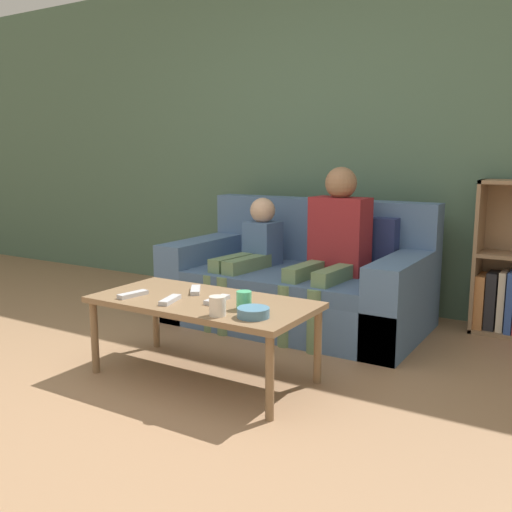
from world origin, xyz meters
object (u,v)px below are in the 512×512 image
cup_far (244,300)px  tv_remote_2 (195,290)px  person_child (249,253)px  tv_remote_1 (133,294)px  tv_remote_3 (217,300)px  snack_bowl (253,312)px  tv_remote_0 (170,300)px  coffee_table (203,307)px  cup_near (218,306)px  couch (300,284)px  person_adult (334,241)px

cup_far → tv_remote_2: size_ratio=0.53×
person_child → tv_remote_1: 1.15m
tv_remote_3 → snack_bowl: bearing=-25.0°
cup_far → tv_remote_0: size_ratio=0.50×
coffee_table → tv_remote_0: 0.18m
cup_near → tv_remote_1: bearing=173.7°
tv_remote_3 → tv_remote_1: bearing=-162.4°
coffee_table → tv_remote_0: (-0.11, -0.13, 0.05)m
couch → tv_remote_0: (-0.08, -1.29, 0.16)m
person_adult → snack_bowl: size_ratio=7.20×
coffee_table → tv_remote_2: size_ratio=6.94×
tv_remote_3 → snack_bowl: snack_bowl is taller
coffee_table → tv_remote_2: tv_remote_2 is taller
tv_remote_3 → cup_near: bearing=-54.3°
tv_remote_2 → snack_bowl: bearing=-60.4°
coffee_table → snack_bowl: bearing=-19.7°
person_child → cup_far: size_ratio=9.73×
coffee_table → couch: bearing=91.5°
person_adult → tv_remote_2: size_ratio=6.46×
person_adult → snack_bowl: 1.23m
person_child → cup_near: bearing=-58.3°
couch → tv_remote_3: size_ratio=10.10×
person_adult → cup_far: person_adult is taller
couch → cup_far: (0.31, -1.21, 0.20)m
person_child → tv_remote_3: bearing=-60.6°
cup_near → snack_bowl: 0.17m
couch → cup_near: bearing=-79.0°
coffee_table → snack_bowl: snack_bowl is taller
tv_remote_1 → tv_remote_3: bearing=27.8°
person_adult → snack_bowl: (0.14, -1.21, -0.17)m
cup_far → tv_remote_3: cup_far is taller
couch → coffee_table: (0.03, -1.16, 0.11)m
person_adult → tv_remote_3: 1.10m
person_adult → cup_near: (-0.02, -1.27, -0.14)m
tv_remote_1 → tv_remote_2: bearing=58.3°
coffee_table → tv_remote_1: tv_remote_1 is taller
tv_remote_2 → snack_bowl: (0.52, -0.25, 0.01)m
person_adult → tv_remote_2: person_adult is taller
cup_near → tv_remote_2: (-0.37, 0.31, -0.03)m
person_adult → tv_remote_2: bearing=-107.8°
snack_bowl → cup_near: bearing=-157.5°
coffee_table → person_child: size_ratio=1.35×
cup_near → coffee_table: bearing=139.2°
person_child → tv_remote_1: bearing=-84.3°
tv_remote_2 → snack_bowl: size_ratio=1.11×
couch → tv_remote_0: size_ratio=9.72×
couch → person_adult: person_adult is taller
snack_bowl → tv_remote_0: bearing=178.5°
tv_remote_0 → couch: bearing=72.1°
tv_remote_1 → snack_bowl: bearing=10.1°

